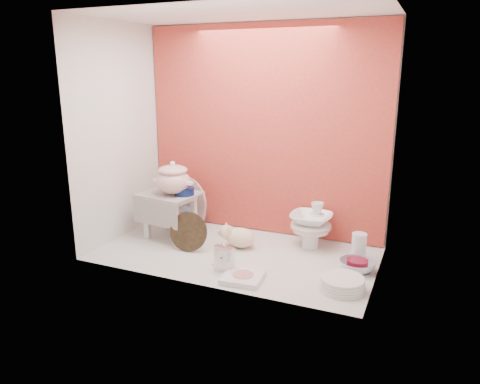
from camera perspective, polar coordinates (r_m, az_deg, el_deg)
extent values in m
plane|color=silver|center=(3.04, -0.50, -7.72)|extent=(1.80, 1.80, 0.00)
cube|color=#C33B30|center=(3.29, 3.04, 7.60)|extent=(1.80, 0.06, 1.50)
cube|color=silver|center=(3.30, -15.09, 7.13)|extent=(0.06, 1.00, 1.50)
cube|color=silver|center=(2.60, 17.94, 4.90)|extent=(0.06, 1.00, 1.50)
cube|color=white|center=(2.82, -0.58, 21.66)|extent=(1.80, 1.00, 0.06)
cylinder|color=#09194A|center=(3.21, -7.00, 0.10)|extent=(0.18, 0.18, 0.05)
imported|color=silver|center=(3.54, -6.13, -2.36)|extent=(0.30, 0.30, 0.24)
cube|color=silver|center=(2.75, -2.01, -8.22)|extent=(0.12, 0.05, 0.18)
ellipsoid|color=beige|center=(3.10, 0.05, -5.70)|extent=(0.28, 0.21, 0.15)
cylinder|color=white|center=(2.89, -2.13, -8.85)|extent=(0.15, 0.15, 0.01)
imported|color=white|center=(2.87, -2.14, -7.97)|extent=(0.13, 0.13, 0.09)
cube|color=white|center=(2.67, 0.36, -10.66)|extent=(0.25, 0.25, 0.03)
cylinder|color=white|center=(2.61, 12.74, -11.17)|extent=(0.34, 0.34, 0.07)
imported|color=silver|center=(2.86, 14.51, -8.98)|extent=(0.28, 0.28, 0.07)
cylinder|color=silver|center=(2.98, 14.70, -6.77)|extent=(0.12, 0.12, 0.19)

